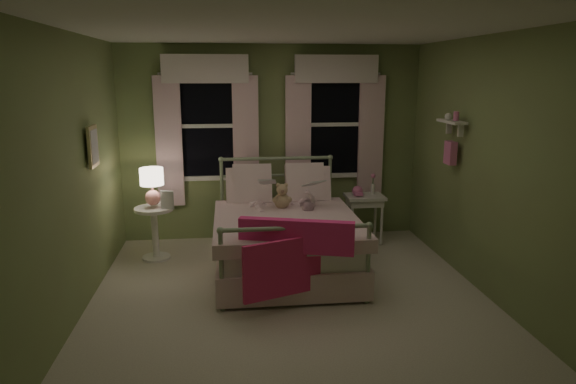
{
  "coord_description": "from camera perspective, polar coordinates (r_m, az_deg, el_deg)",
  "views": [
    {
      "loc": [
        -0.59,
        -4.77,
        2.22
      ],
      "look_at": [
        0.03,
        0.47,
        1.0
      ],
      "focal_mm": 32.0,
      "sensor_mm": 36.0,
      "label": 1
    }
  ],
  "objects": [
    {
      "name": "child_right",
      "position": [
        6.21,
        1.73,
        1.0
      ],
      "size": [
        0.35,
        0.28,
        0.71
      ],
      "primitive_type": "imported",
      "rotation": [
        0.0,
        0.0,
        3.12
      ],
      "color": "#F7D1DD",
      "rests_on": "bed"
    },
    {
      "name": "book_right",
      "position": [
        5.97,
        2.08,
        0.44
      ],
      "size": [
        0.22,
        0.17,
        0.26
      ],
      "primitive_type": "imported",
      "rotation": [
        1.22,
        0.0,
        0.36
      ],
      "color": "beige",
      "rests_on": "child_right"
    },
    {
      "name": "pink_toy",
      "position": [
        6.81,
        7.74,
        0.08
      ],
      "size": [
        0.14,
        0.18,
        0.14
      ],
      "color": "pink",
      "rests_on": "nightstand_right"
    },
    {
      "name": "child_left",
      "position": [
        6.16,
        -3.43,
        0.73
      ],
      "size": [
        0.26,
        0.18,
        0.68
      ],
      "primitive_type": "imported",
      "rotation": [
        0.0,
        0.0,
        3.2
      ],
      "color": "#F7D1DD",
      "rests_on": "bed"
    },
    {
      "name": "window_right",
      "position": [
        6.97,
        5.25,
        8.05
      ],
      "size": [
        1.34,
        0.13,
        1.96
      ],
      "color": "black",
      "rests_on": "room_shell"
    },
    {
      "name": "pink_throw",
      "position": [
        4.88,
        0.94,
        -6.26
      ],
      "size": [
        1.08,
        0.49,
        0.71
      ],
      "color": "#F02F7E",
      "rests_on": "bed"
    },
    {
      "name": "framed_picture",
      "position": [
        5.58,
        -20.83,
        4.76
      ],
      "size": [
        0.03,
        0.32,
        0.42
      ],
      "color": "beige",
      "rests_on": "room_shell"
    },
    {
      "name": "wall_shelf",
      "position": [
        6.05,
        17.68,
        5.79
      ],
      "size": [
        0.15,
        0.5,
        0.6
      ],
      "color": "white",
      "rests_on": "room_shell"
    },
    {
      "name": "nightstand_right",
      "position": [
        6.88,
        8.49,
        -1.17
      ],
      "size": [
        0.5,
        0.4,
        0.64
      ],
      "color": "white",
      "rests_on": "ground"
    },
    {
      "name": "window_left",
      "position": [
        6.83,
        -8.99,
        7.84
      ],
      "size": [
        1.34,
        0.13,
        1.96
      ],
      "color": "black",
      "rests_on": "room_shell"
    },
    {
      "name": "room_shell",
      "position": [
        4.89,
        0.3,
        2.18
      ],
      "size": [
        4.2,
        4.2,
        4.2
      ],
      "color": "silver",
      "rests_on": "ground"
    },
    {
      "name": "nightstand_left",
      "position": [
        6.44,
        -14.6,
        -3.66
      ],
      "size": [
        0.46,
        0.46,
        0.65
      ],
      "color": "white",
      "rests_on": "ground"
    },
    {
      "name": "book_left",
      "position": [
        5.91,
        -3.29,
        0.7
      ],
      "size": [
        0.21,
        0.14,
        0.26
      ],
      "primitive_type": "imported",
      "rotation": [
        1.22,
        0.0,
        -0.14
      ],
      "color": "beige",
      "rests_on": "child_left"
    },
    {
      "name": "book_nightstand",
      "position": [
        6.29,
        -13.92,
        -1.76
      ],
      "size": [
        0.22,
        0.26,
        0.02
      ],
      "primitive_type": "imported",
      "rotation": [
        0.0,
        0.0,
        -0.3
      ],
      "color": "beige",
      "rests_on": "nightstand_left"
    },
    {
      "name": "teddy_bear",
      "position": [
        6.06,
        -0.68,
        -0.62
      ],
      "size": [
        0.23,
        0.19,
        0.31
      ],
      "color": "tan",
      "rests_on": "bed"
    },
    {
      "name": "table_lamp",
      "position": [
        6.31,
        -14.88,
        1.01
      ],
      "size": [
        0.28,
        0.28,
        0.46
      ],
      "color": "pink",
      "rests_on": "nightstand_left"
    },
    {
      "name": "bed",
      "position": [
        5.92,
        -0.4,
        -5.06
      ],
      "size": [
        1.58,
        2.04,
        1.18
      ],
      "color": "white",
      "rests_on": "ground"
    },
    {
      "name": "bud_vase",
      "position": [
        6.91,
        9.41,
        0.89
      ],
      "size": [
        0.06,
        0.06,
        0.28
      ],
      "color": "white",
      "rests_on": "nightstand_right"
    }
  ]
}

